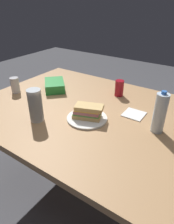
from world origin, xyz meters
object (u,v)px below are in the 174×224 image
object	(u,v)px
water_bottle_tall	(160,113)
plastic_cup_stack	(35,105)
paper_plate	(87,118)
soda_can_silver	(15,85)
soda_can_red	(119,88)
chip_bag	(55,85)
dining_table	(88,120)
sandwich	(88,112)

from	to	relation	value
water_bottle_tall	plastic_cup_stack	size ratio (longest dim) A/B	1.21
paper_plate	soda_can_silver	bearing A→B (deg)	178.84
soda_can_red	water_bottle_tall	size ratio (longest dim) A/B	0.49
soda_can_red	chip_bag	world-z (taller)	soda_can_red
soda_can_red	soda_can_silver	xyz separation A→B (m)	(-0.70, -0.41, 0.00)
plastic_cup_stack	dining_table	bearing A→B (deg)	58.37
chip_bag	soda_can_silver	bearing A→B (deg)	-89.43
water_bottle_tall	plastic_cup_stack	world-z (taller)	water_bottle_tall
sandwich	soda_can_silver	xyz separation A→B (m)	(-0.70, 0.01, 0.01)
soda_can_silver	soda_can_red	bearing A→B (deg)	30.21
soda_can_red	chip_bag	distance (m)	0.53
dining_table	water_bottle_tall	bearing A→B (deg)	0.97
chip_bag	soda_can_silver	xyz separation A→B (m)	(-0.21, -0.22, 0.03)
dining_table	water_bottle_tall	distance (m)	0.51
chip_bag	water_bottle_tall	distance (m)	0.89
soda_can_red	water_bottle_tall	xyz separation A→B (m)	(0.39, -0.31, 0.06)
soda_can_red	soda_can_silver	bearing A→B (deg)	-149.79
soda_can_silver	sandwich	bearing A→B (deg)	-0.90
soda_can_silver	plastic_cup_stack	bearing A→B (deg)	-23.74
paper_plate	plastic_cup_stack	bearing A→B (deg)	-143.61
paper_plate	soda_can_red	distance (m)	0.43
soda_can_red	dining_table	bearing A→B (deg)	-103.44
water_bottle_tall	dining_table	bearing A→B (deg)	-179.03
dining_table	soda_can_red	world-z (taller)	soda_can_red
sandwich	soda_can_silver	size ratio (longest dim) A/B	1.64
water_bottle_tall	plastic_cup_stack	distance (m)	0.71
sandwich	paper_plate	bearing A→B (deg)	-133.08
dining_table	plastic_cup_stack	distance (m)	0.39
sandwich	chip_bag	world-z (taller)	sandwich
sandwich	dining_table	bearing A→B (deg)	123.63
chip_bag	dining_table	bearing A→B (deg)	28.14
water_bottle_tall	soda_can_silver	xyz separation A→B (m)	(-1.10, -0.10, -0.06)
soda_can_red	water_bottle_tall	distance (m)	0.50
paper_plate	sandwich	xyz separation A→B (m)	(0.00, 0.00, 0.05)
soda_can_red	soda_can_silver	world-z (taller)	same
soda_can_red	sandwich	bearing A→B (deg)	-90.57
dining_table	chip_bag	size ratio (longest dim) A/B	6.74
dining_table	paper_plate	size ratio (longest dim) A/B	6.14
paper_plate	chip_bag	distance (m)	0.54
sandwich	soda_can_silver	world-z (taller)	soda_can_silver
sandwich	soda_can_red	size ratio (longest dim) A/B	1.64
paper_plate	water_bottle_tall	world-z (taller)	water_bottle_tall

